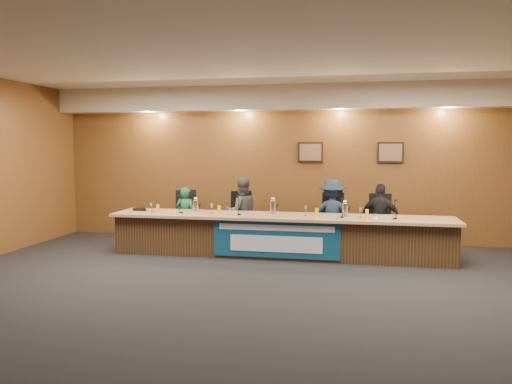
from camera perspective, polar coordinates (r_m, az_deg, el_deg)
floor at (r=6.80m, az=-0.44°, el=-11.63°), size 10.00×10.00×0.00m
ceiling at (r=6.62m, az=-0.46°, el=15.90°), size 10.00×8.00×0.04m
wall_back at (r=10.46m, az=4.06°, el=3.20°), size 10.00×0.04×3.20m
soffit at (r=10.25m, az=3.93°, el=10.71°), size 10.00×0.50×0.50m
dais_body at (r=9.02m, az=2.70°, el=-5.13°), size 6.00×0.80×0.70m
dais_top at (r=8.91m, az=2.66°, el=-2.81°), size 6.10×0.95×0.05m
banner at (r=8.61m, az=2.28°, el=-5.42°), size 2.20×0.02×0.65m
banner_text_upper at (r=8.56m, az=2.27°, el=-4.12°), size 2.00×0.01×0.10m
banner_text_lower at (r=8.61m, az=2.27°, el=-5.96°), size 1.60×0.01×0.28m
wall_photo_left at (r=10.38m, az=6.24°, el=4.54°), size 0.52×0.04×0.42m
wall_photo_right at (r=10.36m, az=15.11°, el=4.39°), size 0.52×0.04×0.42m
panelist_a at (r=10.12m, az=-8.06°, el=-2.71°), size 0.45×0.32×1.16m
panelist_b at (r=9.79m, az=-1.65°, el=-2.30°), size 0.82×0.75×1.37m
panelist_c at (r=9.55m, az=8.73°, el=-2.60°), size 0.90×0.55×1.36m
panelist_d at (r=9.56m, az=14.03°, el=-2.91°), size 0.80×0.47×1.28m
office_chair_a at (r=10.23m, az=-7.87°, el=-3.19°), size 0.64×0.64×0.08m
office_chair_b at (r=9.91m, az=-1.51°, el=-3.41°), size 0.62×0.62×0.08m
office_chair_c at (r=9.68m, az=8.74°, el=-3.69°), size 0.49×0.49×0.08m
office_chair_d at (r=9.68m, az=13.98°, el=-3.78°), size 0.49×0.49×0.08m
nameplate_a at (r=9.14m, az=-9.98°, el=-2.24°), size 0.24×0.08×0.10m
microphone_a at (r=9.27m, az=-8.52°, el=-2.33°), size 0.07×0.07×0.02m
juice_glass_a at (r=9.45m, az=-11.16°, el=-1.83°), size 0.06×0.06×0.15m
water_glass_a at (r=9.55m, az=-11.84°, el=-1.68°), size 0.08×0.08×0.18m
nameplate_b at (r=8.83m, az=-2.93°, el=-2.43°), size 0.24×0.08×0.10m
microphone_b at (r=8.93m, az=-1.96°, el=-2.56°), size 0.07×0.07×0.02m
juice_glass_b at (r=9.09m, az=-4.24°, el=-2.03°), size 0.06×0.06×0.15m
water_glass_b at (r=9.11m, az=-5.08°, el=-1.92°), size 0.08×0.08×0.18m
nameplate_c at (r=8.53m, az=8.30°, el=-2.75°), size 0.24×0.08×0.10m
microphone_c at (r=8.71m, az=9.78°, el=-2.84°), size 0.07×0.07×0.02m
juice_glass_c at (r=8.77m, az=6.95°, el=-2.32°), size 0.06×0.06×0.15m
water_glass_c at (r=8.82m, az=5.70°, el=-2.16°), size 0.08×0.08×0.18m
nameplate_d at (r=8.57m, az=14.51°, el=-2.83°), size 0.24×0.08×0.10m
microphone_d at (r=8.72m, az=15.59°, el=-2.94°), size 0.07×0.07×0.02m
juice_glass_d at (r=8.74m, az=12.56°, el=-2.43°), size 0.06×0.06×0.15m
water_glass_d at (r=8.76m, az=11.84°, el=-2.30°), size 0.08×0.08×0.18m
carafe_left at (r=9.36m, az=-6.89°, el=-1.62°), size 0.12×0.12×0.22m
carafe_mid at (r=8.96m, az=1.97°, el=-1.79°), size 0.11×0.11×0.25m
carafe_right at (r=8.83m, az=10.14°, el=-2.03°), size 0.11×0.11×0.23m
speakerphone at (r=9.77m, az=-12.99°, el=-1.93°), size 0.32×0.32×0.05m
paper_stack at (r=8.75m, az=14.07°, el=-2.93°), size 0.26×0.33×0.01m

